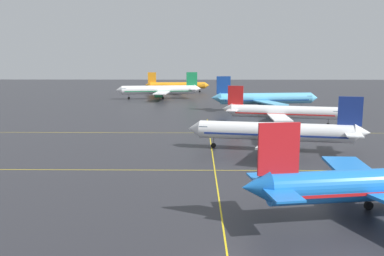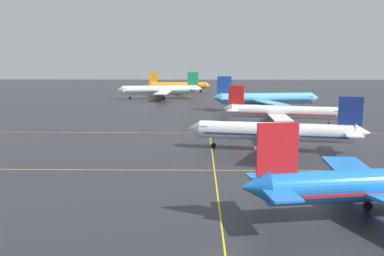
{
  "view_description": "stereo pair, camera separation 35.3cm",
  "coord_description": "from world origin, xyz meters",
  "px_view_note": "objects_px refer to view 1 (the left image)",
  "views": [
    {
      "loc": [
        -2.88,
        -37.4,
        19.01
      ],
      "look_at": [
        -3.97,
        46.79,
        4.87
      ],
      "focal_mm": 41.01,
      "sensor_mm": 36.0,
      "label": 1
    },
    {
      "loc": [
        -2.52,
        -37.39,
        19.01
      ],
      "look_at": [
        -3.97,
        46.79,
        4.87
      ],
      "focal_mm": 41.01,
      "sensor_mm": 36.0,
      "label": 2
    }
  ],
  "objects_px": {
    "airliner_second_row": "(277,132)",
    "airliner_distant_taxiway": "(177,86)",
    "airliner_third_row": "(282,112)",
    "airliner_far_left_stand": "(265,99)",
    "airliner_far_right_stand": "(159,90)"
  },
  "relations": [
    {
      "from": "airliner_far_right_stand",
      "to": "airliner_distant_taxiway",
      "type": "distance_m",
      "value": 34.06
    },
    {
      "from": "airliner_far_left_stand",
      "to": "airliner_far_right_stand",
      "type": "bearing_deg",
      "value": 136.28
    },
    {
      "from": "airliner_second_row",
      "to": "airliner_third_row",
      "type": "height_order",
      "value": "airliner_second_row"
    },
    {
      "from": "airliner_second_row",
      "to": "airliner_distant_taxiway",
      "type": "xyz_separation_m",
      "value": [
        -26.39,
        136.24,
        -0.32
      ]
    },
    {
      "from": "airliner_distant_taxiway",
      "to": "airliner_second_row",
      "type": "bearing_deg",
      "value": -79.04
    },
    {
      "from": "airliner_far_right_stand",
      "to": "airliner_distant_taxiway",
      "type": "relative_size",
      "value": 1.13
    },
    {
      "from": "airliner_far_left_stand",
      "to": "airliner_far_right_stand",
      "type": "height_order",
      "value": "airliner_far_left_stand"
    },
    {
      "from": "airliner_second_row",
      "to": "airliner_third_row",
      "type": "xyz_separation_m",
      "value": [
        7.24,
        32.32,
        -0.21
      ]
    },
    {
      "from": "airliner_far_left_stand",
      "to": "airliner_far_right_stand",
      "type": "relative_size",
      "value": 1.02
    },
    {
      "from": "airliner_second_row",
      "to": "airliner_far_right_stand",
      "type": "distance_m",
      "value": 107.66
    },
    {
      "from": "airliner_second_row",
      "to": "airliner_third_row",
      "type": "relative_size",
      "value": 1.06
    },
    {
      "from": "airliner_second_row",
      "to": "airliner_distant_taxiway",
      "type": "bearing_deg",
      "value": 100.96
    },
    {
      "from": "airliner_second_row",
      "to": "airliner_distant_taxiway",
      "type": "distance_m",
      "value": 138.78
    },
    {
      "from": "airliner_third_row",
      "to": "airliner_far_left_stand",
      "type": "distance_m",
      "value": 32.55
    },
    {
      "from": "airliner_far_right_stand",
      "to": "airliner_second_row",
      "type": "bearing_deg",
      "value": -72.54
    }
  ]
}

